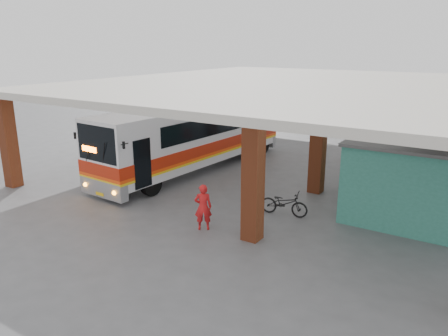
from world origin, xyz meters
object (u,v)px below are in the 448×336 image
at_px(motorcycle, 284,203).
at_px(pedestrian, 203,207).
at_px(red_chair, 373,164).
at_px(coach_bus, 194,136).

distance_m(motorcycle, pedestrian, 3.45).
bearing_deg(pedestrian, motorcycle, -158.11).
height_order(motorcycle, red_chair, motorcycle).
xyz_separation_m(motorcycle, pedestrian, (-1.90, -2.86, 0.36)).
bearing_deg(red_chair, coach_bus, -171.16).
bearing_deg(coach_bus, pedestrian, -47.99).
xyz_separation_m(motorcycle, red_chair, (1.33, 8.32, -0.15)).
height_order(pedestrian, red_chair, pedestrian).
bearing_deg(pedestrian, red_chair, -140.60).
xyz_separation_m(coach_bus, red_chair, (8.23, 4.89, -1.50)).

